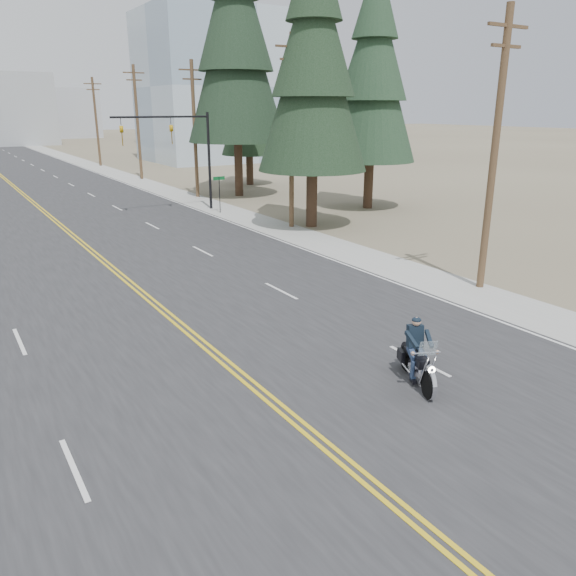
{
  "coord_description": "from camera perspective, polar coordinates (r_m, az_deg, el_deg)",
  "views": [
    {
      "loc": [
        -6.53,
        -6.96,
        7.29
      ],
      "look_at": [
        2.86,
        8.03,
        1.6
      ],
      "focal_mm": 35.0,
      "sensor_mm": 36.0,
      "label": 1
    }
  ],
  "objects": [
    {
      "name": "utility_pole_c",
      "position": [
        48.85,
        -9.48,
        15.77
      ],
      "size": [
        2.2,
        0.3,
        11.0
      ],
      "color": "brown",
      "rests_on": "ground"
    },
    {
      "name": "ground_plane",
      "position": [
        12.01,
        9.34,
        -19.82
      ],
      "size": [
        400.0,
        400.0,
        0.0
      ],
      "primitive_type": "plane",
      "color": "#776D56",
      "rests_on": "ground"
    },
    {
      "name": "motorcyclist",
      "position": [
        15.81,
        13.12,
        -6.43
      ],
      "size": [
        1.88,
        2.56,
        1.84
      ],
      "primitive_type": null,
      "rotation": [
        0.0,
        0.0,
        2.72
      ],
      "color": "black",
      "rests_on": "ground"
    },
    {
      "name": "haze_bldg_c",
      "position": [
        125.89,
        -10.92,
        18.31
      ],
      "size": [
        16.0,
        12.0,
        18.0
      ],
      "primitive_type": "cube",
      "color": "#B7BCC6",
      "rests_on": "ground"
    },
    {
      "name": "conifer_near",
      "position": [
        35.87,
        2.61,
        22.5
      ],
      "size": [
        6.72,
        6.72,
        17.8
      ],
      "rotation": [
        0.0,
        0.0,
        -0.39
      ],
      "color": "#382619",
      "rests_on": "ground"
    },
    {
      "name": "utility_pole_b",
      "position": [
        35.52,
        0.37,
        15.72
      ],
      "size": [
        2.2,
        0.3,
        11.5
      ],
      "color": "brown",
      "rests_on": "ground"
    },
    {
      "name": "haze_bldg_b",
      "position": [
        132.76,
        -26.88,
        15.88
      ],
      "size": [
        18.0,
        14.0,
        14.0
      ],
      "primitive_type": "cube",
      "color": "#ADB2B7",
      "rests_on": "ground"
    },
    {
      "name": "glass_building",
      "position": [
        86.11,
        -5.8,
        19.55
      ],
      "size": [
        24.0,
        16.0,
        20.0
      ],
      "primitive_type": "cube",
      "color": "#9EB5CC",
      "rests_on": "ground"
    },
    {
      "name": "utility_pole_d",
      "position": [
        62.92,
        -15.05,
        16.06
      ],
      "size": [
        2.2,
        0.3,
        11.5
      ],
      "color": "brown",
      "rests_on": "ground"
    },
    {
      "name": "conifer_mid",
      "position": [
        43.26,
        8.68,
        21.3
      ],
      "size": [
        6.56,
        6.56,
        17.5
      ],
      "rotation": [
        0.0,
        0.0,
        -0.27
      ],
      "color": "#382619",
      "rests_on": "ground"
    },
    {
      "name": "sidewalk_right",
      "position": [
        79.38,
        -19.2,
        11.6
      ],
      "size": [
        3.0,
        200.0,
        0.01
      ],
      "primitive_type": "cube",
      "color": "#A5A5A0",
      "rests_on": "ground"
    },
    {
      "name": "conifer_far",
      "position": [
        56.62,
        -4.06,
        18.86
      ],
      "size": [
        5.43,
        5.43,
        14.56
      ],
      "rotation": [
        0.0,
        0.0,
        -0.03
      ],
      "color": "#382619",
      "rests_on": "ground"
    },
    {
      "name": "utility_pole_a",
      "position": [
        24.26,
        20.26,
        13.09
      ],
      "size": [
        2.2,
        0.3,
        11.0
      ],
      "color": "brown",
      "rests_on": "ground"
    },
    {
      "name": "traffic_mast_right",
      "position": [
        42.0,
        -10.68,
        14.32
      ],
      "size": [
        7.1,
        0.26,
        7.0
      ],
      "color": "black",
      "rests_on": "ground"
    },
    {
      "name": "haze_bldg_e",
      "position": [
        160.1,
        -21.59,
        16.19
      ],
      "size": [
        14.0,
        14.0,
        12.0
      ],
      "primitive_type": "cube",
      "color": "#B7BCC6",
      "rests_on": "ground"
    },
    {
      "name": "street_sign",
      "position": [
        41.19,
        -6.99,
        10.05
      ],
      "size": [
        0.9,
        0.06,
        2.62
      ],
      "color": "black",
      "rests_on": "ground"
    },
    {
      "name": "conifer_tall",
      "position": [
        49.51,
        -5.41,
        24.48
      ],
      "size": [
        8.2,
        8.2,
        22.78
      ],
      "rotation": [
        0.0,
        0.0,
        0.12
      ],
      "color": "#382619",
      "rests_on": "ground"
    },
    {
      "name": "utility_pole_e",
      "position": [
        79.3,
        -18.91,
        15.79
      ],
      "size": [
        2.2,
        0.3,
        11.0
      ],
      "color": "brown",
      "rests_on": "ground"
    }
  ]
}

